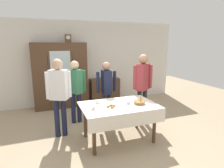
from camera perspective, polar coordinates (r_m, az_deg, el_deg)
ground_plane at (r=4.30m, az=0.96°, el=-15.31°), size 12.00×12.00×0.00m
back_wall at (r=6.38m, az=-7.74°, el=6.44°), size 6.40×0.10×2.70m
dining_table at (r=3.83m, az=2.29°, el=-8.05°), size 1.53×1.01×0.77m
wall_cabinet at (r=6.00m, az=-15.43°, el=2.44°), size 1.61×0.46×2.02m
mantel_clock at (r=5.95m, az=-13.27°, el=13.40°), size 0.18×0.11×0.24m
bookshelf_low at (r=6.46m, az=-2.22°, el=-1.89°), size 1.00×0.35×0.81m
book_stack at (r=6.36m, az=-2.25°, el=1.95°), size 0.16×0.21×0.06m
tea_cup_near_right at (r=3.56m, az=-5.65°, el=-7.33°), size 0.13×0.13×0.06m
tea_cup_mid_left at (r=3.87m, az=4.94°, el=-5.70°), size 0.13×0.13×0.06m
tea_cup_back_edge at (r=3.89m, az=-4.44°, el=-5.60°), size 0.13×0.13×0.06m
bread_basket at (r=3.90m, az=8.37°, el=-5.54°), size 0.24×0.24×0.16m
pastry_plate at (r=3.66m, az=-0.22°, el=-6.97°), size 0.28×0.28×0.05m
spoon_near_right at (r=3.38m, az=-3.88°, el=-8.88°), size 0.12×0.02×0.01m
spoon_far_left at (r=4.17m, az=8.83°, el=-4.81°), size 0.12×0.02×0.01m
spoon_center at (r=4.19m, az=3.96°, el=-4.64°), size 0.12×0.02×0.01m
person_near_right_end at (r=4.67m, az=9.34°, el=0.73°), size 0.52×0.37×1.74m
person_beside_shelf at (r=4.67m, az=-1.71°, el=-0.74°), size 0.52×0.37×1.55m
person_behind_table_right at (r=4.71m, az=-11.13°, el=-0.60°), size 0.52×0.41×1.58m
person_by_cabinet at (r=4.06m, az=-15.91°, el=-1.85°), size 0.52×0.35×1.69m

